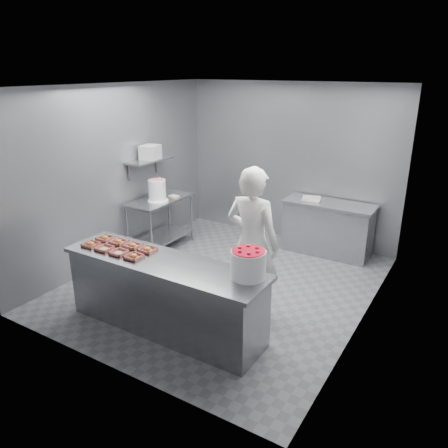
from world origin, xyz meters
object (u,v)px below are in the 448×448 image
at_px(service_counter, 165,295).
at_px(tray_3, 134,256).
at_px(strawberry_tub, 248,263).
at_px(tray_6, 133,246).
at_px(tray_7, 147,249).
at_px(appliance, 150,152).
at_px(tray_5, 119,242).
at_px(prep_table, 161,216).
at_px(tray_4, 105,238).
at_px(tray_2, 119,252).
at_px(glaze_bucket, 157,190).
at_px(tray_0, 91,244).
at_px(back_counter, 327,228).
at_px(tray_1, 105,248).
at_px(worker, 252,243).

distance_m(service_counter, tray_3, 0.59).
relative_size(service_counter, strawberry_tub, 6.86).
distance_m(tray_6, strawberry_tub, 1.63).
relative_size(tray_7, appliance, 0.61).
relative_size(service_counter, tray_5, 13.88).
xyz_separation_m(prep_table, tray_4, (0.59, -1.83, 0.33)).
xyz_separation_m(service_counter, tray_7, (-0.34, 0.12, 0.47)).
bearing_deg(tray_2, glaze_bucket, 117.54).
bearing_deg(glaze_bucket, tray_7, -53.69).
bearing_deg(tray_3, service_counter, 19.76).
height_order(tray_2, strawberry_tub, strawberry_tub).
relative_size(service_counter, tray_0, 13.88).
height_order(prep_table, tray_4, tray_4).
distance_m(tray_4, tray_6, 0.48).
height_order(tray_5, glaze_bucket, glaze_bucket).
bearing_deg(glaze_bucket, tray_5, -65.61).
bearing_deg(back_counter, tray_6, -115.31).
bearing_deg(tray_1, tray_7, 27.06).
xyz_separation_m(tray_7, glaze_bucket, (-1.25, 1.71, 0.17)).
distance_m(back_counter, tray_2, 3.71).
bearing_deg(back_counter, tray_2, -113.64).
bearing_deg(glaze_bucket, tray_0, -74.70).
xyz_separation_m(back_counter, worker, (-0.18, -2.39, 0.52)).
distance_m(service_counter, glaze_bucket, 2.51).
bearing_deg(glaze_bucket, tray_1, -68.28).
bearing_deg(tray_5, service_counter, -8.46).
height_order(tray_6, appliance, appliance).
bearing_deg(back_counter, service_counter, -105.48).
distance_m(tray_1, glaze_bucket, 2.11).
height_order(back_counter, tray_2, tray_2).
height_order(tray_5, tray_6, same).
distance_m(back_counter, tray_5, 3.60).
bearing_deg(strawberry_tub, prep_table, 146.24).
xyz_separation_m(tray_0, strawberry_tub, (2.10, 0.27, 0.14)).
distance_m(service_counter, appliance, 2.95).
height_order(tray_2, glaze_bucket, glaze_bucket).
bearing_deg(tray_7, strawberry_tub, 1.17).
bearing_deg(strawberry_tub, tray_1, -171.68).
bearing_deg(appliance, service_counter, -55.66).
relative_size(tray_5, worker, 0.10).
relative_size(strawberry_tub, appliance, 1.24).
height_order(tray_0, tray_6, same).
height_order(tray_3, tray_6, same).
bearing_deg(tray_4, back_counter, 57.94).
distance_m(back_counter, appliance, 3.25).
bearing_deg(tray_3, prep_table, 122.33).
xyz_separation_m(tray_5, tray_6, (0.24, 0.00, 0.00)).
distance_m(prep_table, tray_3, 2.47).
height_order(service_counter, tray_4, tray_4).
distance_m(tray_2, tray_6, 0.24).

